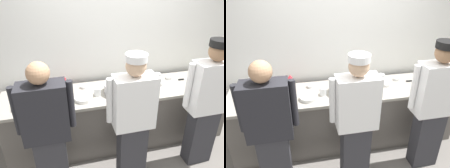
# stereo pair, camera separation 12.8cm
# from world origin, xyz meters

# --- Properties ---
(ground_plane) EXTENTS (9.00, 9.00, 0.00)m
(ground_plane) POSITION_xyz_m (0.00, 0.00, 0.00)
(ground_plane) COLOR slate
(wall_back) EXTENTS (5.08, 0.10, 2.60)m
(wall_back) POSITION_xyz_m (0.00, 0.86, 1.30)
(wall_back) COLOR white
(wall_back) RESTS_ON ground
(prep_counter) EXTENTS (3.24, 0.71, 0.89)m
(prep_counter) POSITION_xyz_m (0.00, 0.37, 0.45)
(prep_counter) COLOR #56514C
(prep_counter) RESTS_ON ground
(chef_near_left) EXTENTS (0.61, 0.24, 1.66)m
(chef_near_left) POSITION_xyz_m (-1.00, -0.29, 0.88)
(chef_near_left) COLOR #2D2D33
(chef_near_left) RESTS_ON ground
(chef_center) EXTENTS (0.60, 0.24, 1.65)m
(chef_center) POSITION_xyz_m (-0.06, -0.30, 0.88)
(chef_center) COLOR #2D2D33
(chef_center) RESTS_ON ground
(chef_far_right) EXTENTS (0.62, 0.24, 1.72)m
(chef_far_right) POSITION_xyz_m (0.91, -0.27, 0.92)
(chef_far_right) COLOR #2D2D33
(chef_far_right) RESTS_ON ground
(plate_stack_front) EXTENTS (0.24, 0.24, 0.05)m
(plate_stack_front) POSITION_xyz_m (-0.55, 0.23, 0.91)
(plate_stack_front) COLOR white
(plate_stack_front) RESTS_ON prep_counter
(plate_stack_rear) EXTENTS (0.20, 0.20, 0.07)m
(plate_stack_rear) POSITION_xyz_m (0.27, 0.37, 0.93)
(plate_stack_rear) COLOR white
(plate_stack_rear) RESTS_ON prep_counter
(mixing_bowl_steel) EXTENTS (0.36, 0.36, 0.14)m
(mixing_bowl_steel) POSITION_xyz_m (-0.07, 0.31, 0.96)
(mixing_bowl_steel) COLOR #B7BABF
(mixing_bowl_steel) RESTS_ON prep_counter
(sheet_tray) EXTENTS (0.56, 0.43, 0.02)m
(sheet_tray) POSITION_xyz_m (-1.18, 0.37, 0.90)
(sheet_tray) COLOR #B7BABF
(sheet_tray) RESTS_ON prep_counter
(squeeze_bottle_primary) EXTENTS (0.06, 0.06, 0.21)m
(squeeze_bottle_primary) POSITION_xyz_m (-0.77, 0.56, 0.99)
(squeeze_bottle_primary) COLOR red
(squeeze_bottle_primary) RESTS_ON prep_counter
(squeeze_bottle_secondary) EXTENTS (0.05, 0.05, 0.18)m
(squeeze_bottle_secondary) POSITION_xyz_m (1.27, 0.38, 0.98)
(squeeze_bottle_secondary) COLOR #E5E066
(squeeze_bottle_secondary) RESTS_ON prep_counter
(ramekin_yellow_sauce) EXTENTS (0.09, 0.09, 0.05)m
(ramekin_yellow_sauce) POSITION_xyz_m (0.45, 0.49, 0.92)
(ramekin_yellow_sauce) COLOR white
(ramekin_yellow_sauce) RESTS_ON prep_counter
(ramekin_green_sauce) EXTENTS (0.10, 0.10, 0.04)m
(ramekin_green_sauce) POSITION_xyz_m (0.81, 0.53, 0.91)
(ramekin_green_sauce) COLOR white
(ramekin_green_sauce) RESTS_ON prep_counter
(ramekin_orange_sauce) EXTENTS (0.08, 0.08, 0.04)m
(ramekin_orange_sauce) POSITION_xyz_m (0.58, 0.37, 0.91)
(ramekin_orange_sauce) COLOR white
(ramekin_orange_sauce) RESTS_ON prep_counter
(ramekin_red_sauce) EXTENTS (0.10, 0.10, 0.04)m
(ramekin_red_sauce) POSITION_xyz_m (-0.50, 0.56, 0.91)
(ramekin_red_sauce) COLOR white
(ramekin_red_sauce) RESTS_ON prep_counter
(deli_cup) EXTENTS (0.09, 0.09, 0.11)m
(deli_cup) POSITION_xyz_m (-0.35, 0.30, 0.94)
(deli_cup) COLOR white
(deli_cup) RESTS_ON prep_counter
(chefs_knife) EXTENTS (0.27, 0.03, 0.02)m
(chefs_knife) POSITION_xyz_m (1.04, 0.44, 0.90)
(chefs_knife) COLOR #B7BABF
(chefs_knife) RESTS_ON prep_counter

